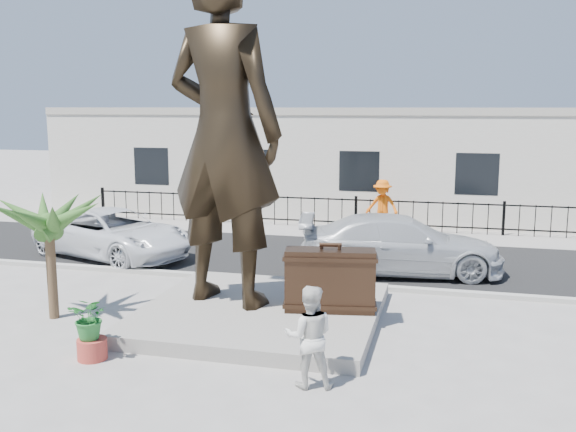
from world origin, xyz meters
name	(u,v)px	position (x,y,z in m)	size (l,w,h in m)	color
ground	(264,345)	(0.00, 0.00, 0.00)	(100.00, 100.00, 0.00)	#9E9991
street	(334,256)	(0.00, 8.00, 0.01)	(40.00, 7.00, 0.01)	black
curb	(311,283)	(0.00, 4.50, 0.06)	(40.00, 0.25, 0.12)	#A5A399
far_sidewalk	(352,232)	(0.00, 12.00, 0.01)	(40.00, 2.50, 0.02)	#9E9991
plinth	(261,313)	(-0.50, 1.50, 0.15)	(5.20, 5.20, 0.30)	gray
fence	(356,214)	(0.00, 12.80, 0.60)	(22.00, 0.10, 1.20)	black
building	(370,164)	(0.00, 17.00, 2.20)	(28.00, 7.00, 4.40)	silver
statue	(224,133)	(-1.39, 1.69, 4.15)	(2.81, 1.84, 7.70)	black
suitcase	(330,280)	(1.06, 1.58, 0.99)	(1.95, 0.62, 1.38)	#301F14
tourist	(309,336)	(1.30, -1.66, 0.89)	(0.86, 0.67, 1.78)	silver
car_white	(113,233)	(-6.77, 6.16, 0.77)	(2.53, 5.48, 1.52)	white
car_silver	(400,245)	(2.21, 6.32, 0.84)	(2.34, 5.75, 1.67)	silver
worker	(382,206)	(1.07, 12.35, 1.02)	(1.29, 0.74, 2.00)	orange
palm_tree	(55,318)	(-5.08, 0.43, 0.00)	(1.80, 1.80, 3.20)	#2E5820
planter	(92,349)	(-2.94, -1.52, 0.20)	(0.56, 0.56, 0.40)	#B63C30
shrub	(90,318)	(-2.94, -1.52, 0.82)	(0.76, 0.66, 0.84)	#24702C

